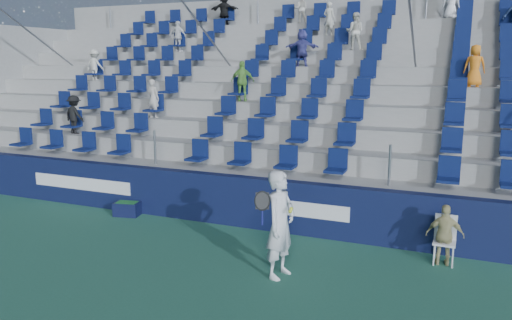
{
  "coord_description": "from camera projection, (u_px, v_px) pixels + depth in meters",
  "views": [
    {
      "loc": [
        4.39,
        -7.25,
        3.85
      ],
      "look_at": [
        0.2,
        2.8,
        1.7
      ],
      "focal_mm": 35.0,
      "sensor_mm": 36.0,
      "label": 1
    }
  ],
  "objects": [
    {
      "name": "line_judge",
      "position": [
        445.0,
        235.0,
        9.52
      ],
      "size": [
        0.73,
        0.36,
        1.2
      ],
      "primitive_type": "imported",
      "rotation": [
        0.0,
        0.0,
        3.25
      ],
      "color": "tan",
      "rests_on": "ground"
    },
    {
      "name": "grandstand",
      "position": [
        315.0,
        116.0,
        16.02
      ],
      "size": [
        24.0,
        8.17,
        6.63
      ],
      "color": "#959691",
      "rests_on": "ground"
    },
    {
      "name": "sponsor_wall",
      "position": [
        254.0,
        203.0,
        11.7
      ],
      "size": [
        24.0,
        0.32,
        1.2
      ],
      "color": "#10173C",
      "rests_on": "ground"
    },
    {
      "name": "ball_bin",
      "position": [
        127.0,
        208.0,
        12.68
      ],
      "size": [
        0.7,
        0.53,
        0.35
      ],
      "color": "#0E1334",
      "rests_on": "ground"
    },
    {
      "name": "tennis_player",
      "position": [
        280.0,
        224.0,
        8.94
      ],
      "size": [
        0.7,
        0.79,
        1.97
      ],
      "color": "silver",
      "rests_on": "ground"
    },
    {
      "name": "line_judge_chair",
      "position": [
        445.0,
        236.0,
        9.66
      ],
      "size": [
        0.42,
        0.43,
        0.94
      ],
      "color": "white",
      "rests_on": "ground"
    },
    {
      "name": "ground",
      "position": [
        186.0,
        280.0,
        8.97
      ],
      "size": [
        70.0,
        70.0,
        0.0
      ],
      "primitive_type": "plane",
      "color": "#2A624B",
      "rests_on": "ground"
    }
  ]
}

